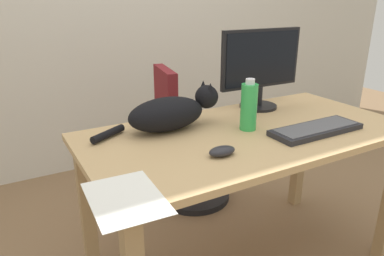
{
  "coord_description": "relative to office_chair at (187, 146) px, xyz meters",
  "views": [
    {
      "loc": [
        -0.97,
        -1.2,
        1.31
      ],
      "look_at": [
        -0.29,
        0.01,
        0.81
      ],
      "focal_mm": 33.84,
      "sensor_mm": 36.0,
      "label": 1
    }
  ],
  "objects": [
    {
      "name": "office_chair",
      "position": [
        0.0,
        0.0,
        0.0
      ],
      "size": [
        0.49,
        0.48,
        0.91
      ],
      "color": "black",
      "rests_on": "ground_plane"
    },
    {
      "name": "paper_sheet",
      "position": [
        -0.76,
        -1.0,
        0.36
      ],
      "size": [
        0.22,
        0.31,
        0.0
      ],
      "primitive_type": "cube",
      "rotation": [
        0.0,
        0.0,
        -0.05
      ],
      "color": "white",
      "rests_on": "desk"
    },
    {
      "name": "monitor",
      "position": [
        0.19,
        -0.46,
        0.58
      ],
      "size": [
        0.48,
        0.2,
        0.41
      ],
      "color": "black",
      "rests_on": "desk"
    },
    {
      "name": "desk",
      "position": [
        -0.08,
        -0.72,
        0.25
      ],
      "size": [
        1.48,
        0.75,
        0.75
      ],
      "color": "tan",
      "rests_on": "ground_plane"
    },
    {
      "name": "keyboard",
      "position": [
        0.17,
        -0.88,
        0.37
      ],
      "size": [
        0.44,
        0.15,
        0.03
      ],
      "color": "#232328",
      "rests_on": "desk"
    },
    {
      "name": "computer_mouse",
      "position": [
        -0.33,
        -0.89,
        0.37
      ],
      "size": [
        0.11,
        0.06,
        0.04
      ],
      "primitive_type": "ellipsoid",
      "color": "#232328",
      "rests_on": "desk"
    },
    {
      "name": "cat",
      "position": [
        -0.37,
        -0.53,
        0.44
      ],
      "size": [
        0.61,
        0.19,
        0.2
      ],
      "color": "black",
      "rests_on": "desk"
    },
    {
      "name": "water_bottle",
      "position": [
        -0.07,
        -0.7,
        0.46
      ],
      "size": [
        0.07,
        0.07,
        0.23
      ],
      "color": "green",
      "rests_on": "desk"
    }
  ]
}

